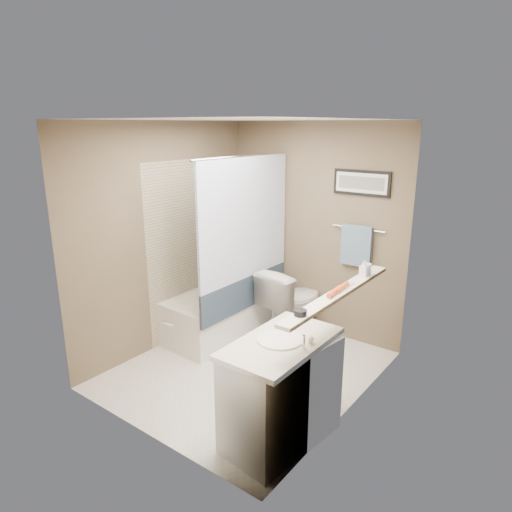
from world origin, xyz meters
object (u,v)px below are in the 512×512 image
Objects in this scene: hair_brush_back at (342,287)px; soap_bottle at (364,269)px; glass_jar at (366,269)px; hair_brush_front at (334,292)px; vanity at (281,394)px; candle_bowl_near at (300,313)px; bathtub at (226,311)px; toilet at (292,302)px.

soap_bottle reaches higher than hair_brush_back.
hair_brush_back is 0.46m from glass_jar.
soap_bottle is at bearing 90.00° from hair_brush_back.
hair_brush_front is at bearing -90.00° from soap_bottle.
vanity is 10.00× the size of candle_bowl_near.
candle_bowl_near reaches higher than bathtub.
vanity is at bearing -113.42° from hair_brush_front.
bathtub is at bearing 149.54° from vanity.
hair_brush_front is 0.12m from hair_brush_back.
hair_brush_front is 0.54m from soap_bottle.
soap_bottle reaches higher than vanity.
soap_bottle is (0.00, -0.05, 0.02)m from glass_jar.
candle_bowl_near is at bearing 130.33° from toilet.
soap_bottle is (1.09, -0.61, 0.77)m from toilet.
candle_bowl_near is 0.62m from hair_brush_back.
soap_bottle is (0.00, 0.41, 0.05)m from hair_brush_back.
glass_jar reaches higher than bathtub.
glass_jar is (0.00, 0.46, 0.03)m from hair_brush_back.
toilet is 5.96× the size of soap_bottle.
soap_bottle reaches higher than candle_bowl_near.
glass_jar reaches higher than toilet.
bathtub is 6.82× the size of hair_brush_back.
hair_brush_back is at bearing -90.00° from glass_jar.
hair_brush_back is at bearing 90.00° from candle_bowl_near.
vanity is at bearing -100.33° from glass_jar.
toilet is at bearing 150.84° from soap_bottle.
bathtub is 10.77× the size of soap_bottle.
bathtub is 2.02m from glass_jar.
vanity is (0.90, -1.57, -0.02)m from toilet.
vanity is (1.60, -1.22, 0.15)m from bathtub.
candle_bowl_near is (0.19, -0.07, 0.73)m from vanity.
toilet is 1.74m from hair_brush_front.
candle_bowl_near is at bearing -12.54° from vanity.
candle_bowl_near reaches higher than toilet.
toilet is 0.92× the size of vanity.
hair_brush_back is at bearing 78.27° from vanity.
hair_brush_front is at bearing 73.42° from vanity.
hair_brush_back is 0.42m from soap_bottle.
candle_bowl_near is 0.65× the size of soap_bottle.
vanity is 6.46× the size of soap_bottle.
bathtub is 16.67× the size of candle_bowl_near.
glass_jar is 0.72× the size of soap_bottle.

